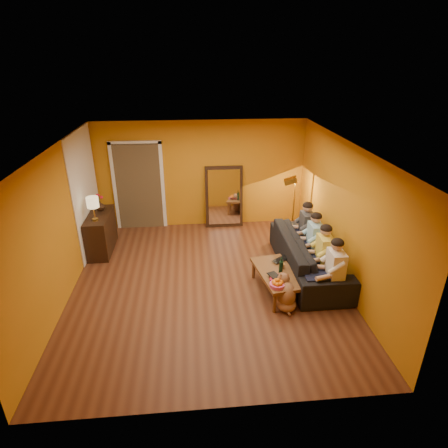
{
  "coord_description": "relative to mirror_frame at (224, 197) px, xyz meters",
  "views": [
    {
      "loc": [
        -0.25,
        -5.98,
        3.98
      ],
      "look_at": [
        0.35,
        0.5,
        1.0
      ],
      "focal_mm": 30.0,
      "sensor_mm": 36.0,
      "label": 1
    }
  ],
  "objects": [
    {
      "name": "person_far_right",
      "position": [
        1.58,
        -1.71,
        -0.15
      ],
      "size": [
        0.7,
        0.44,
        1.22
      ],
      "primitive_type": null,
      "color": "#343539",
      "rests_on": "sofa"
    },
    {
      "name": "coffee_table",
      "position": [
        0.67,
        -3.01,
        -0.55
      ],
      "size": [
        0.81,
        1.3,
        0.42
      ],
      "primitive_type": null,
      "rotation": [
        0.0,
        0.0,
        0.16
      ],
      "color": "brown",
      "rests_on": "floor"
    },
    {
      "name": "floor_lamp",
      "position": [
        1.55,
        -0.77,
        -0.04
      ],
      "size": [
        0.35,
        0.31,
        1.44
      ],
      "primitive_type": null,
      "rotation": [
        0.0,
        0.0,
        -0.25
      ],
      "color": "gold",
      "rests_on": "floor"
    },
    {
      "name": "table_lamp",
      "position": [
        -2.79,
        -1.38,
        0.34
      ],
      "size": [
        0.24,
        0.24,
        0.51
      ],
      "primitive_type": null,
      "color": "beige",
      "rests_on": "sideboard"
    },
    {
      "name": "doorway_recess",
      "position": [
        -2.05,
        0.2,
        0.29
      ],
      "size": [
        1.06,
        0.3,
        2.1
      ],
      "primitive_type": "cube",
      "color": "#3F2D19",
      "rests_on": "floor"
    },
    {
      "name": "mirror_frame",
      "position": [
        0.0,
        0.0,
        0.0
      ],
      "size": [
        0.92,
        0.27,
        1.51
      ],
      "primitive_type": "cube",
      "rotation": [
        -0.14,
        0.0,
        0.0
      ],
      "color": "black",
      "rests_on": "floor"
    },
    {
      "name": "person_mid_right",
      "position": [
        1.58,
        -2.26,
        -0.15
      ],
      "size": [
        0.7,
        0.44,
        1.22
      ],
      "primitive_type": null,
      "color": "#93C8E3",
      "rests_on": "sofa"
    },
    {
      "name": "white_accent",
      "position": [
        -3.04,
        -0.88,
        0.54
      ],
      "size": [
        0.02,
        1.9,
        2.58
      ],
      "primitive_type": "cube",
      "color": "white",
      "rests_on": "wall_left"
    },
    {
      "name": "wine_bottle",
      "position": [
        0.72,
        -3.06,
        -0.18
      ],
      "size": [
        0.07,
        0.07,
        0.31
      ],
      "primitive_type": "cylinder",
      "color": "black",
      "rests_on": "coffee_table"
    },
    {
      "name": "book_upper",
      "position": [
        0.49,
        -3.22,
        -0.29
      ],
      "size": [
        0.23,
        0.26,
        0.02
      ],
      "primitive_type": "imported",
      "rotation": [
        0.0,
        0.0,
        0.37
      ],
      "color": "black",
      "rests_on": "book_mid"
    },
    {
      "name": "vase",
      "position": [
        -2.79,
        -0.83,
        0.2
      ],
      "size": [
        0.2,
        0.2,
        0.21
      ],
      "primitive_type": "imported",
      "color": "black",
      "rests_on": "sideboard"
    },
    {
      "name": "mirror_glass",
      "position": [
        0.0,
        -0.04,
        0.0
      ],
      "size": [
        0.78,
        0.21,
        1.35
      ],
      "primitive_type": "cube",
      "rotation": [
        -0.14,
        0.0,
        0.0
      ],
      "color": "white",
      "rests_on": "mirror_frame"
    },
    {
      "name": "sideboard",
      "position": [
        -2.79,
        -1.08,
        -0.34
      ],
      "size": [
        0.44,
        1.18,
        0.85
      ],
      "primitive_type": "cube",
      "color": "black",
      "rests_on": "floor"
    },
    {
      "name": "flowers",
      "position": [
        -2.79,
        -0.83,
        0.41
      ],
      "size": [
        0.17,
        0.17,
        0.39
      ],
      "primitive_type": null,
      "color": "red",
      "rests_on": "vase"
    },
    {
      "name": "fruit_bowl",
      "position": [
        0.57,
        -3.46,
        -0.26
      ],
      "size": [
        0.26,
        0.26,
        0.16
      ],
      "primitive_type": null,
      "color": "#D94C94",
      "rests_on": "coffee_table"
    },
    {
      "name": "person_far_left",
      "position": [
        1.58,
        -3.36,
        -0.15
      ],
      "size": [
        0.7,
        0.44,
        1.22
      ],
      "primitive_type": null,
      "color": "silver",
      "rests_on": "sofa"
    },
    {
      "name": "door_header",
      "position": [
        -2.05,
        0.08,
        1.36
      ],
      "size": [
        1.22,
        0.06,
        0.08
      ],
      "primitive_type": "cube",
      "color": "white",
      "rests_on": "wall_back"
    },
    {
      "name": "laptop",
      "position": [
        0.85,
        -2.66,
        -0.33
      ],
      "size": [
        0.42,
        0.39,
        0.03
      ],
      "primitive_type": "imported",
      "rotation": [
        0.0,
        0.0,
        0.62
      ],
      "color": "black",
      "rests_on": "coffee_table"
    },
    {
      "name": "tumbler",
      "position": [
        0.79,
        -2.89,
        -0.29
      ],
      "size": [
        0.1,
        0.1,
        0.09
      ],
      "primitive_type": "imported",
      "rotation": [
        0.0,
        0.0,
        -0.02
      ],
      "color": "#B27F3F",
      "rests_on": "coffee_table"
    },
    {
      "name": "person_mid_left",
      "position": [
        1.58,
        -2.81,
        -0.15
      ],
      "size": [
        0.7,
        0.44,
        1.22
      ],
      "primitive_type": null,
      "color": "#DDCA49",
      "rests_on": "sofa"
    },
    {
      "name": "door_jamb_right",
      "position": [
        -1.48,
        0.08,
        0.29
      ],
      "size": [
        0.08,
        0.06,
        2.2
      ],
      "primitive_type": "cube",
      "color": "white",
      "rests_on": "wall_back"
    },
    {
      "name": "sofa",
      "position": [
        1.45,
        -2.36,
        -0.38
      ],
      "size": [
        2.57,
        1.0,
        0.75
      ],
      "primitive_type": "imported",
      "rotation": [
        0.0,
        0.0,
        1.57
      ],
      "color": "black",
      "rests_on": "floor"
    },
    {
      "name": "door_jamb_left",
      "position": [
        -2.62,
        0.08,
        0.29
      ],
      "size": [
        0.08,
        0.06,
        2.2
      ],
      "primitive_type": "cube",
      "color": "white",
      "rests_on": "wall_back"
    },
    {
      "name": "room_shell",
      "position": [
        -0.55,
        -2.26,
        0.54
      ],
      "size": [
        5.0,
        5.5,
        2.6
      ],
      "color": "brown",
      "rests_on": "ground"
    },
    {
      "name": "book_mid",
      "position": [
        0.5,
        -3.2,
        -0.31
      ],
      "size": [
        0.23,
        0.27,
        0.02
      ],
      "primitive_type": "imported",
      "rotation": [
        0.0,
        0.0,
        -0.28
      ],
      "color": "red",
      "rests_on": "book_lower"
    },
    {
      "name": "dog",
      "position": [
        0.73,
        -3.48,
        -0.45
      ],
      "size": [
        0.53,
        0.63,
        0.63
      ],
      "primitive_type": null,
      "rotation": [
        0.0,
        0.0,
        0.41
      ],
      "color": "#8E5D40",
      "rests_on": "floor"
    },
    {
      "name": "book_lower",
      "position": [
        0.49,
        -3.21,
        -0.33
      ],
      "size": [
        0.22,
        0.28,
        0.02
      ],
      "primitive_type": "imported",
      "rotation": [
        0.0,
        0.0,
        -0.12
      ],
      "color": "black",
      "rests_on": "coffee_table"
    }
  ]
}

